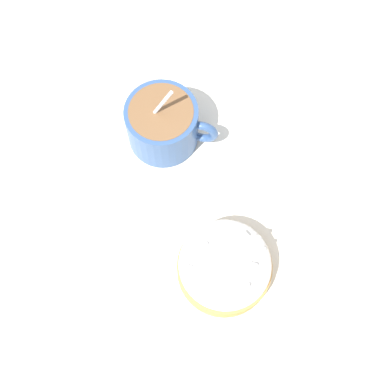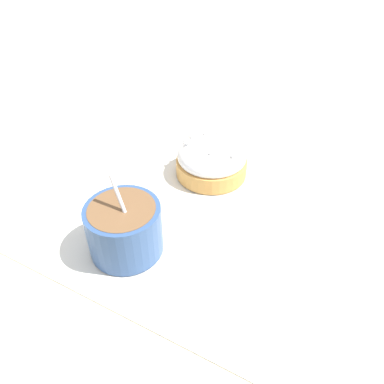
# 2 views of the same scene
# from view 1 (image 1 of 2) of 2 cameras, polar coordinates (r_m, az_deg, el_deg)

# --- Properties ---
(ground_plane) EXTENTS (3.00, 3.00, 0.00)m
(ground_plane) POSITION_cam_1_polar(r_m,az_deg,el_deg) (0.59, -0.79, -1.23)
(ground_plane) COLOR #C6B793
(paper_napkin) EXTENTS (0.34, 0.35, 0.00)m
(paper_napkin) POSITION_cam_1_polar(r_m,az_deg,el_deg) (0.59, -0.79, -1.18)
(paper_napkin) COLOR white
(paper_napkin) RESTS_ON ground_plane
(coffee_cup) EXTENTS (0.08, 0.09, 0.09)m
(coffee_cup) POSITION_cam_1_polar(r_m,az_deg,el_deg) (0.59, -3.08, 7.31)
(coffee_cup) COLOR #335184
(coffee_cup) RESTS_ON paper_napkin
(frosted_pastry) EXTENTS (0.10, 0.10, 0.05)m
(frosted_pastry) POSITION_cam_1_polar(r_m,az_deg,el_deg) (0.54, 3.50, -7.86)
(frosted_pastry) COLOR #D19347
(frosted_pastry) RESTS_ON paper_napkin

